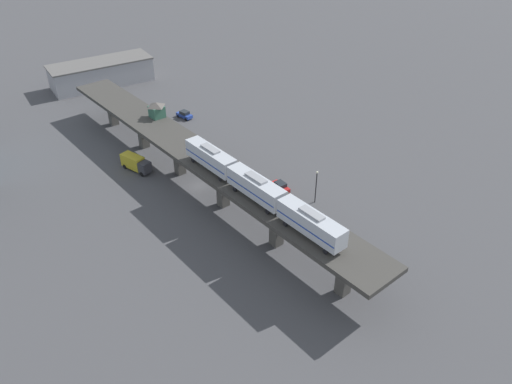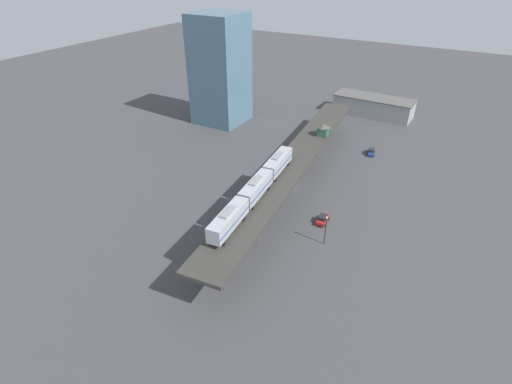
{
  "view_description": "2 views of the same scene",
  "coord_description": "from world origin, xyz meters",
  "px_view_note": "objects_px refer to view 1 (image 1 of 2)",
  "views": [
    {
      "loc": [
        -37.68,
        -75.8,
        55.12
      ],
      "look_at": [
        0.56,
        -19.83,
        9.38
      ],
      "focal_mm": 35.0,
      "sensor_mm": 36.0,
      "label": 1
    },
    {
      "loc": [
        35.87,
        -82.11,
        53.14
      ],
      "look_at": [
        0.56,
        -19.83,
        9.38
      ],
      "focal_mm": 28.0,
      "sensor_mm": 36.0,
      "label": 2
    }
  ],
  "objects_px": {
    "signal_hut": "(157,109)",
    "street_car_blue": "(184,115)",
    "street_car_red": "(280,186)",
    "street_lamp": "(316,184)",
    "subway_train": "(256,187)",
    "delivery_truck": "(136,163)",
    "warehouse_building": "(102,73)"
  },
  "relations": [
    {
      "from": "signal_hut",
      "to": "warehouse_building",
      "type": "bearing_deg",
      "value": 86.37
    },
    {
      "from": "street_lamp",
      "to": "street_car_blue",
      "type": "bearing_deg",
      "value": 94.03
    },
    {
      "from": "street_car_red",
      "to": "street_lamp",
      "type": "height_order",
      "value": "street_lamp"
    },
    {
      "from": "signal_hut",
      "to": "warehouse_building",
      "type": "xyz_separation_m",
      "value": [
        2.85,
        44.84,
        -6.27
      ]
    },
    {
      "from": "subway_train",
      "to": "street_car_red",
      "type": "bearing_deg",
      "value": 37.43
    },
    {
      "from": "street_lamp",
      "to": "warehouse_building",
      "type": "xyz_separation_m",
      "value": [
        -12.33,
        80.76,
        -0.7
      ]
    },
    {
      "from": "delivery_truck",
      "to": "warehouse_building",
      "type": "distance_m",
      "value": 51.68
    },
    {
      "from": "street_car_blue",
      "to": "street_lamp",
      "type": "relative_size",
      "value": 0.68
    },
    {
      "from": "street_car_blue",
      "to": "street_lamp",
      "type": "height_order",
      "value": "street_lamp"
    },
    {
      "from": "street_lamp",
      "to": "subway_train",
      "type": "bearing_deg",
      "value": -171.59
    },
    {
      "from": "signal_hut",
      "to": "delivery_truck",
      "type": "height_order",
      "value": "signal_hut"
    },
    {
      "from": "street_car_red",
      "to": "street_car_blue",
      "type": "xyz_separation_m",
      "value": [
        -0.24,
        40.21,
        0.0
      ]
    },
    {
      "from": "subway_train",
      "to": "street_lamp",
      "type": "bearing_deg",
      "value": 8.41
    },
    {
      "from": "street_car_blue",
      "to": "warehouse_building",
      "type": "bearing_deg",
      "value": 105.03
    },
    {
      "from": "subway_train",
      "to": "delivery_truck",
      "type": "height_order",
      "value": "subway_train"
    },
    {
      "from": "signal_hut",
      "to": "street_car_red",
      "type": "xyz_separation_m",
      "value": [
        12.09,
        -28.89,
        -8.74
      ]
    },
    {
      "from": "signal_hut",
      "to": "street_car_blue",
      "type": "bearing_deg",
      "value": 43.69
    },
    {
      "from": "street_car_blue",
      "to": "delivery_truck",
      "type": "xyz_separation_m",
      "value": [
        -20.19,
        -16.91,
        0.82
      ]
    },
    {
      "from": "delivery_truck",
      "to": "street_car_red",
      "type": "bearing_deg",
      "value": -48.77
    },
    {
      "from": "signal_hut",
      "to": "warehouse_building",
      "type": "relative_size",
      "value": 0.12
    },
    {
      "from": "signal_hut",
      "to": "street_car_blue",
      "type": "relative_size",
      "value": 0.75
    },
    {
      "from": "delivery_truck",
      "to": "warehouse_building",
      "type": "xyz_separation_m",
      "value": [
        11.18,
        50.42,
        1.65
      ]
    },
    {
      "from": "warehouse_building",
      "to": "street_car_red",
      "type": "bearing_deg",
      "value": -82.86
    },
    {
      "from": "street_car_red",
      "to": "warehouse_building",
      "type": "relative_size",
      "value": 0.15
    },
    {
      "from": "delivery_truck",
      "to": "street_lamp",
      "type": "bearing_deg",
      "value": -52.22
    },
    {
      "from": "subway_train",
      "to": "delivery_truck",
      "type": "bearing_deg",
      "value": 104.3
    },
    {
      "from": "street_lamp",
      "to": "delivery_truck",
      "type": "bearing_deg",
      "value": 127.78
    },
    {
      "from": "subway_train",
      "to": "delivery_truck",
      "type": "distance_m",
      "value": 34.72
    },
    {
      "from": "street_car_red",
      "to": "delivery_truck",
      "type": "relative_size",
      "value": 0.59
    },
    {
      "from": "street_lamp",
      "to": "warehouse_building",
      "type": "bearing_deg",
      "value": 98.68
    },
    {
      "from": "delivery_truck",
      "to": "warehouse_building",
      "type": "bearing_deg",
      "value": 77.49
    },
    {
      "from": "street_car_red",
      "to": "warehouse_building",
      "type": "bearing_deg",
      "value": 97.14
    }
  ]
}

